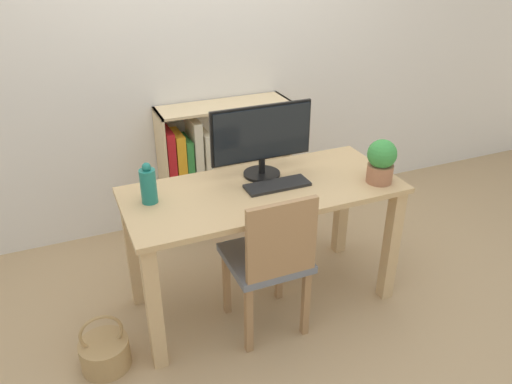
# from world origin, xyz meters

# --- Properties ---
(ground_plane) EXTENTS (10.00, 10.00, 0.00)m
(ground_plane) POSITION_xyz_m (0.00, 0.00, 0.00)
(ground_plane) COLOR tan
(wall_back) EXTENTS (8.00, 0.05, 2.60)m
(wall_back) POSITION_xyz_m (0.00, 1.12, 1.30)
(wall_back) COLOR silver
(wall_back) RESTS_ON ground_plane
(desk) EXTENTS (1.47, 0.64, 0.74)m
(desk) POSITION_xyz_m (0.00, 0.00, 0.60)
(desk) COLOR tan
(desk) RESTS_ON ground_plane
(monitor) EXTENTS (0.58, 0.20, 0.40)m
(monitor) POSITION_xyz_m (0.05, 0.15, 0.96)
(monitor) COLOR black
(monitor) RESTS_ON desk
(keyboard) EXTENTS (0.35, 0.13, 0.02)m
(keyboard) POSITION_xyz_m (0.07, -0.02, 0.75)
(keyboard) COLOR black
(keyboard) RESTS_ON desk
(vase) EXTENTS (0.08, 0.08, 0.22)m
(vase) POSITION_xyz_m (-0.59, 0.08, 0.83)
(vase) COLOR #1E7266
(vase) RESTS_ON desk
(potted_plant) EXTENTS (0.16, 0.16, 0.24)m
(potted_plant) POSITION_xyz_m (0.60, -0.18, 0.86)
(potted_plant) COLOR #9E6647
(potted_plant) RESTS_ON desk
(chair) EXTENTS (0.40, 0.40, 0.85)m
(chair) POSITION_xyz_m (-0.07, -0.26, 0.47)
(chair) COLOR slate
(chair) RESTS_ON ground_plane
(bookshelf) EXTENTS (0.92, 0.28, 0.90)m
(bookshelf) POSITION_xyz_m (-0.06, 0.94, 0.44)
(bookshelf) COLOR #D8BC8C
(bookshelf) RESTS_ON ground_plane
(basket) EXTENTS (0.24, 0.24, 0.32)m
(basket) POSITION_xyz_m (-0.93, -0.17, 0.09)
(basket) COLOR tan
(basket) RESTS_ON ground_plane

